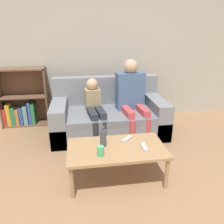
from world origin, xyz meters
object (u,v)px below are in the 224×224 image
bookshelf (23,104)px  person_adult (131,93)px  couch (109,116)px  tv_remote_1 (127,139)px  cup_near (100,151)px  person_child (95,106)px  tv_remote_0 (144,147)px  coffee_table (117,150)px  bottle (103,138)px

bookshelf → person_adult: (1.73, -0.61, 0.28)m
couch → tv_remote_1: couch is taller
cup_near → tv_remote_1: (0.33, 0.28, -0.04)m
couch → person_adult: (0.33, -0.08, 0.37)m
couch → bookshelf: size_ratio=1.76×
bookshelf → person_child: bookshelf is taller
bookshelf → person_adult: 1.85m
tv_remote_1 → tv_remote_0: bearing=-7.9°
coffee_table → cup_near: 0.24m
coffee_table → person_adult: size_ratio=0.90×
cup_near → tv_remote_1: 0.43m
couch → tv_remote_1: (0.06, -1.03, 0.12)m
person_child → tv_remote_1: person_child is taller
couch → bookshelf: 1.50m
bottle → cup_near: bearing=-104.5°
bookshelf → bottle: 2.03m
person_adult → tv_remote_0: person_adult is taller
cup_near → tv_remote_0: 0.48m
tv_remote_1 → person_adult: bearing=121.9°
couch → cup_near: bearing=-101.5°
person_adult → bottle: size_ratio=5.07×
tv_remote_1 → bookshelf: bearing=-179.2°
bookshelf → person_child: size_ratio=1.11×
cup_near → bottle: 0.20m
coffee_table → person_child: size_ratio=1.18×
bookshelf → cup_near: 2.16m
person_adult → cup_near: bearing=-121.5°
person_child → bottle: (0.01, -0.97, -0.01)m
bookshelf → tv_remote_0: (1.60, -1.76, 0.03)m
bookshelf → bottle: bookshelf is taller
coffee_table → bottle: (-0.14, 0.06, 0.13)m
couch → tv_remote_1: size_ratio=10.80×
couch → coffee_table: couch is taller
person_adult → tv_remote_0: (-0.13, -1.15, -0.25)m
bookshelf → couch: bearing=-20.8°
couch → coffee_table: (-0.08, -1.18, 0.07)m
person_child → person_adult: bearing=-0.3°
bookshelf → tv_remote_1: (1.46, -1.56, 0.03)m
coffee_table → person_adult: 1.21m
person_child → tv_remote_1: bearing=-78.5°
bookshelf → cup_near: bearing=-58.4°
person_adult → coffee_table: bearing=-116.3°
tv_remote_0 → tv_remote_1: same height
couch → bookshelf: (-1.40, 0.53, 0.09)m
cup_near → tv_remote_0: cup_near is taller
couch → person_adult: 0.51m
cup_near → tv_remote_0: size_ratio=0.59×
person_child → bottle: bearing=-96.2°
bottle → tv_remote_0: bearing=-14.1°
bookshelf → person_adult: bearing=-19.5°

